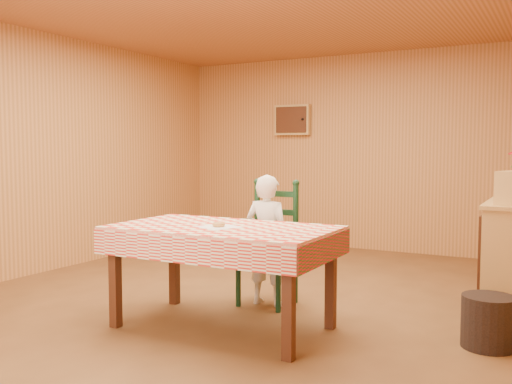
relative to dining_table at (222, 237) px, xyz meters
The scene contains 8 objects.
ground 1.08m from the dining_table, 107.62° to the left, with size 6.00×6.00×0.00m, color brown.
cabin_walls 1.77m from the dining_table, 100.87° to the left, with size 5.10×6.05×2.65m.
dining_table is the anchor object (origin of this frame).
ladder_chair 0.81m from the dining_table, 90.00° to the left, with size 0.44×0.40×1.08m.
seated_child 0.74m from the dining_table, 90.00° to the left, with size 0.41×0.27×1.12m, color white.
napkin 0.10m from the dining_table, 90.00° to the right, with size 0.26×0.26×0.00m, color white.
donut 0.11m from the dining_table, 90.00° to the right, with size 0.09×0.09×0.03m, color #C88E47.
storage_bin 1.94m from the dining_table, 15.02° to the left, with size 0.36×0.36×0.36m, color black.
Camera 1 is at (2.47, -4.37, 1.34)m, focal length 40.00 mm.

